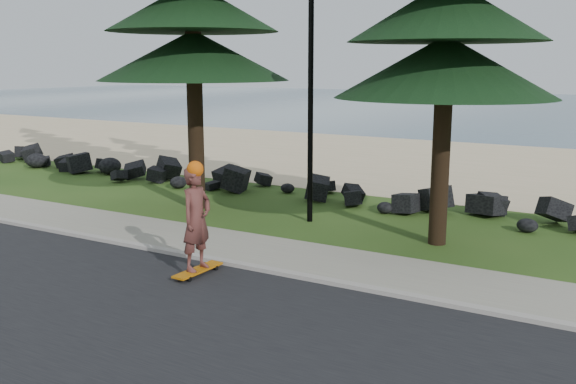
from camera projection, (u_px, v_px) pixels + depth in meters
name	position (u px, v px, depth m)	size (l,w,h in m)	color
ground	(241.00, 252.00, 13.96)	(160.00, 160.00, 0.00)	#2A4B17
road	(81.00, 323.00, 10.14)	(160.00, 7.00, 0.02)	black
kerb	(216.00, 261.00, 13.19)	(160.00, 0.20, 0.10)	#A9A198
sidewalk	(246.00, 248.00, 14.12)	(160.00, 2.00, 0.08)	gray
beach_sand	(439.00, 163.00, 26.27)	(160.00, 15.00, 0.01)	#CAB887
ocean	(561.00, 109.00, 57.26)	(160.00, 58.00, 0.01)	#3C5C72
seawall_boulders	(348.00, 204.00, 18.72)	(60.00, 2.40, 1.10)	black
lamp_post	(311.00, 59.00, 15.86)	(0.25, 0.14, 8.14)	black
skateboarder	(197.00, 219.00, 12.20)	(0.50, 1.21, 2.23)	#BD690B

